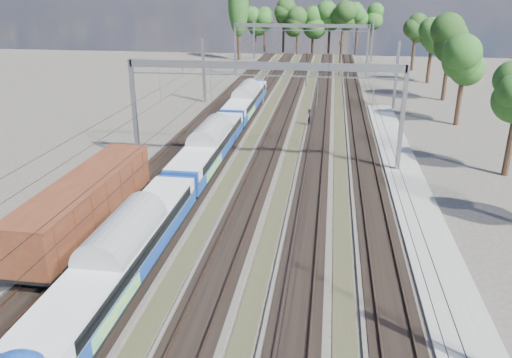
# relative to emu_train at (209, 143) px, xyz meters

# --- Properties ---
(track_bed) EXTENTS (21.00, 130.00, 0.34)m
(track_bed) POSITION_rel_emu_train_xyz_m (4.50, 16.35, -2.20)
(track_bed) COLOR #47423A
(track_bed) RESTS_ON ground
(platform) EXTENTS (3.00, 70.00, 0.30)m
(platform) POSITION_rel_emu_train_xyz_m (16.50, -8.65, -2.15)
(platform) COLOR gray
(platform) RESTS_ON ground
(catenary) EXTENTS (25.65, 130.00, 9.00)m
(catenary) POSITION_rel_emu_train_xyz_m (4.83, 24.04, 4.10)
(catenary) COLOR gray
(catenary) RESTS_ON ground
(tree_belt) EXTENTS (38.97, 101.07, 12.00)m
(tree_belt) POSITION_rel_emu_train_xyz_m (10.62, 66.56, 5.71)
(tree_belt) COLOR black
(tree_belt) RESTS_ON ground
(poplar) EXTENTS (4.40, 4.40, 19.04)m
(poplar) POSITION_rel_emu_train_xyz_m (-10.00, 69.35, 9.59)
(poplar) COLOR black
(poplar) RESTS_ON ground
(emu_train) EXTENTS (2.67, 56.66, 3.91)m
(emu_train) POSITION_rel_emu_train_xyz_m (0.00, 0.00, 0.00)
(emu_train) COLOR black
(emu_train) RESTS_ON ground
(freight_boxcar) EXTENTS (2.96, 14.29, 3.68)m
(freight_boxcar) POSITION_rel_emu_train_xyz_m (-4.50, -13.42, -0.05)
(freight_boxcar) COLOR black
(freight_boxcar) RESTS_ON ground
(worker) EXTENTS (0.52, 0.75, 1.94)m
(worker) POSITION_rel_emu_train_xyz_m (7.90, 15.70, -1.33)
(worker) COLOR black
(worker) RESTS_ON ground
(signal_near) EXTENTS (0.33, 0.30, 5.28)m
(signal_near) POSITION_rel_emu_train_xyz_m (6.18, 39.77, 1.04)
(signal_near) COLOR black
(signal_near) RESTS_ON ground
(signal_far) EXTENTS (0.43, 0.39, 6.42)m
(signal_far) POSITION_rel_emu_train_xyz_m (11.39, 47.98, 1.76)
(signal_far) COLOR black
(signal_far) RESTS_ON ground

